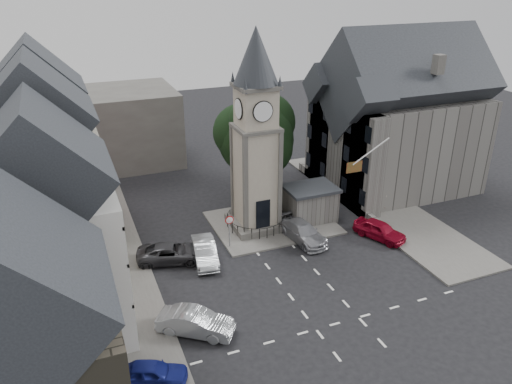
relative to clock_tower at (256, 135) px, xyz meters
name	(u,v)px	position (x,y,z in m)	size (l,w,h in m)	color
ground	(298,276)	(0.00, -7.99, -8.12)	(120.00, 120.00, 0.00)	black
pavement_west	(106,269)	(-12.50, -1.99, -8.05)	(6.00, 30.00, 0.14)	#595651
pavement_east	(376,203)	(12.00, 0.01, -8.05)	(6.00, 26.00, 0.14)	#595651
central_island	(272,223)	(1.50, 0.01, -8.04)	(10.00, 8.00, 0.16)	#595651
road_markings	(338,323)	(0.00, -13.49, -8.12)	(20.00, 8.00, 0.01)	silver
clock_tower	(256,135)	(0.00, 0.00, 0.00)	(4.86, 4.86, 16.25)	#4C4944
stone_shelter	(310,203)	(4.80, -0.49, -6.57)	(4.30, 3.30, 3.08)	#585551
town_tree	(256,128)	(2.00, 5.01, -1.15)	(7.20, 7.20, 10.80)	black
warning_sign_post	(230,225)	(-3.20, -2.56, -6.09)	(0.70, 0.19, 2.85)	black
terrace_pink	(44,146)	(-15.50, 8.01, -1.54)	(8.10, 7.60, 12.80)	#CA8E8B
terrace_cream	(46,182)	(-15.50, 0.01, -1.54)	(8.10, 7.60, 12.80)	beige
terrace_tudor	(50,242)	(-15.50, -7.99, -1.93)	(8.10, 7.60, 12.00)	silver
building_sw_stone	(18,373)	(-17.00, -16.99, -2.77)	(8.60, 7.60, 10.40)	#423E32
backdrop_west	(82,131)	(-12.00, 20.01, -4.12)	(20.00, 10.00, 8.00)	#4C4944
east_building	(396,125)	(15.59, 3.01, -1.86)	(14.40, 11.40, 12.60)	#585551
east_boundary_wall	(339,195)	(9.20, 2.01, -7.67)	(0.40, 16.00, 0.90)	#585551
flagpole	(371,151)	(8.00, -3.99, -1.12)	(3.68, 0.10, 2.74)	white
car_west_blue	(152,373)	(-11.50, -13.99, -7.49)	(1.50, 3.72, 1.27)	navy
car_west_silver	(196,322)	(-8.32, -11.06, -7.36)	(1.61, 4.61, 1.52)	#9DA0A4
car_west_grey	(171,253)	(-7.86, -2.66, -7.43)	(2.30, 4.98, 1.38)	#313133
car_island_silver	(205,252)	(-5.50, -3.49, -7.37)	(1.59, 4.57, 1.50)	#9CA1A5
car_island_east	(303,232)	(2.62, -3.49, -7.39)	(2.05, 5.05, 1.46)	#9A9BA1
car_east_red	(380,230)	(8.50, -5.51, -7.39)	(1.74, 4.31, 1.47)	maroon
pedestrian	(384,203)	(11.50, -1.80, -7.21)	(0.66, 0.43, 1.81)	beige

